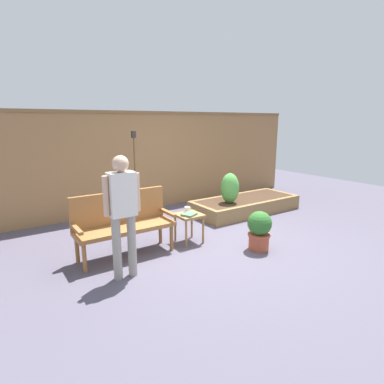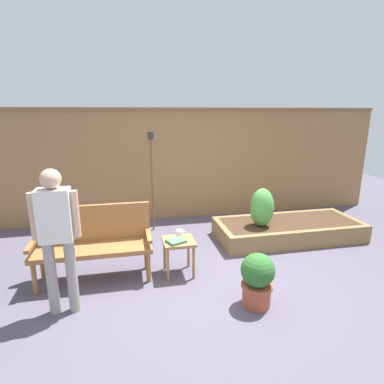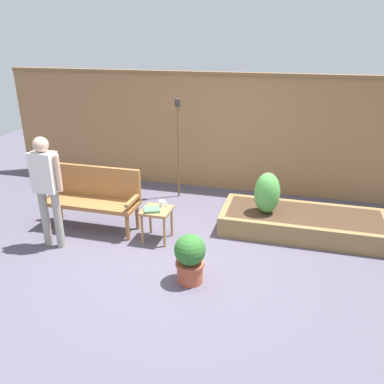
{
  "view_description": "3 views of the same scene",
  "coord_description": "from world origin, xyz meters",
  "px_view_note": "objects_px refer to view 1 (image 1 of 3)",
  "views": [
    {
      "loc": [
        -3.1,
        -3.77,
        1.96
      ],
      "look_at": [
        0.16,
        1.03,
        0.64
      ],
      "focal_mm": 29.53,
      "sensor_mm": 36.0,
      "label": 1
    },
    {
      "loc": [
        -0.99,
        -3.38,
        2.09
      ],
      "look_at": [
        -0.04,
        1.07,
        0.91
      ],
      "focal_mm": 29.15,
      "sensor_mm": 36.0,
      "label": 2
    },
    {
      "loc": [
        1.39,
        -4.32,
        2.73
      ],
      "look_at": [
        0.04,
        0.66,
        0.65
      ],
      "focal_mm": 36.18,
      "sensor_mm": 36.0,
      "label": 3
    }
  ],
  "objects_px": {
    "side_table": "(189,219)",
    "shrub_near_bench": "(230,188)",
    "garden_bench": "(123,219)",
    "potted_boxwood": "(259,229)",
    "person_by_bench": "(122,207)",
    "cup_on_table": "(187,209)",
    "tiki_torch": "(135,160)",
    "book_on_table": "(189,214)"
  },
  "relations": [
    {
      "from": "garden_bench",
      "to": "person_by_bench",
      "type": "distance_m",
      "value": 0.84
    },
    {
      "from": "garden_bench",
      "to": "person_by_bench",
      "type": "bearing_deg",
      "value": -110.99
    },
    {
      "from": "side_table",
      "to": "shrub_near_bench",
      "type": "xyz_separation_m",
      "value": [
        1.46,
        0.69,
        0.21
      ]
    },
    {
      "from": "garden_bench",
      "to": "potted_boxwood",
      "type": "distance_m",
      "value": 2.07
    },
    {
      "from": "book_on_table",
      "to": "potted_boxwood",
      "type": "distance_m",
      "value": 1.12
    },
    {
      "from": "potted_boxwood",
      "to": "tiki_torch",
      "type": "relative_size",
      "value": 0.35
    },
    {
      "from": "garden_bench",
      "to": "side_table",
      "type": "xyz_separation_m",
      "value": [
        1.07,
        -0.15,
        -0.15
      ]
    },
    {
      "from": "book_on_table",
      "to": "tiki_torch",
      "type": "bearing_deg",
      "value": 71.76
    },
    {
      "from": "cup_on_table",
      "to": "shrub_near_bench",
      "type": "height_order",
      "value": "shrub_near_bench"
    },
    {
      "from": "book_on_table",
      "to": "shrub_near_bench",
      "type": "bearing_deg",
      "value": 3.92
    },
    {
      "from": "side_table",
      "to": "cup_on_table",
      "type": "height_order",
      "value": "cup_on_table"
    },
    {
      "from": "side_table",
      "to": "shrub_near_bench",
      "type": "bearing_deg",
      "value": 25.37
    },
    {
      "from": "potted_boxwood",
      "to": "tiki_torch",
      "type": "bearing_deg",
      "value": 109.81
    },
    {
      "from": "shrub_near_bench",
      "to": "book_on_table",
      "type": "bearing_deg",
      "value": -153.21
    },
    {
      "from": "person_by_bench",
      "to": "side_table",
      "type": "bearing_deg",
      "value": 21.93
    },
    {
      "from": "book_on_table",
      "to": "person_by_bench",
      "type": "distance_m",
      "value": 1.44
    },
    {
      "from": "cup_on_table",
      "to": "potted_boxwood",
      "type": "bearing_deg",
      "value": -55.2
    },
    {
      "from": "side_table",
      "to": "book_on_table",
      "type": "xyz_separation_m",
      "value": [
        -0.04,
        -0.07,
        0.1
      ]
    },
    {
      "from": "person_by_bench",
      "to": "potted_boxwood",
      "type": "bearing_deg",
      "value": -9.01
    },
    {
      "from": "potted_boxwood",
      "to": "cup_on_table",
      "type": "bearing_deg",
      "value": 124.8
    },
    {
      "from": "side_table",
      "to": "person_by_bench",
      "type": "xyz_separation_m",
      "value": [
        -1.33,
        -0.54,
        0.54
      ]
    },
    {
      "from": "shrub_near_bench",
      "to": "potted_boxwood",
      "type": "bearing_deg",
      "value": -115.47
    },
    {
      "from": "potted_boxwood",
      "to": "shrub_near_bench",
      "type": "distance_m",
      "value": 1.75
    },
    {
      "from": "potted_boxwood",
      "to": "garden_bench",
      "type": "bearing_deg",
      "value": 150.42
    },
    {
      "from": "shrub_near_bench",
      "to": "person_by_bench",
      "type": "relative_size",
      "value": 0.4
    },
    {
      "from": "side_table",
      "to": "book_on_table",
      "type": "height_order",
      "value": "book_on_table"
    },
    {
      "from": "garden_bench",
      "to": "shrub_near_bench",
      "type": "relative_size",
      "value": 2.32
    },
    {
      "from": "garden_bench",
      "to": "cup_on_table",
      "type": "distance_m",
      "value": 1.11
    },
    {
      "from": "garden_bench",
      "to": "book_on_table",
      "type": "height_order",
      "value": "garden_bench"
    },
    {
      "from": "shrub_near_bench",
      "to": "person_by_bench",
      "type": "bearing_deg",
      "value": -156.25
    },
    {
      "from": "garden_bench",
      "to": "cup_on_table",
      "type": "xyz_separation_m",
      "value": [
        1.11,
        -0.04,
        -0.02
      ]
    },
    {
      "from": "cup_on_table",
      "to": "shrub_near_bench",
      "type": "bearing_deg",
      "value": 22.08
    },
    {
      "from": "garden_bench",
      "to": "shrub_near_bench",
      "type": "xyz_separation_m",
      "value": [
        2.53,
        0.54,
        0.07
      ]
    },
    {
      "from": "garden_bench",
      "to": "tiki_torch",
      "type": "height_order",
      "value": "tiki_torch"
    },
    {
      "from": "cup_on_table",
      "to": "person_by_bench",
      "type": "relative_size",
      "value": 0.08
    },
    {
      "from": "cup_on_table",
      "to": "potted_boxwood",
      "type": "relative_size",
      "value": 0.21
    },
    {
      "from": "side_table",
      "to": "tiki_torch",
      "type": "xyz_separation_m",
      "value": [
        -0.18,
        1.65,
        0.8
      ]
    },
    {
      "from": "book_on_table",
      "to": "person_by_bench",
      "type": "xyz_separation_m",
      "value": [
        -1.29,
        -0.47,
        0.44
      ]
    },
    {
      "from": "potted_boxwood",
      "to": "person_by_bench",
      "type": "xyz_separation_m",
      "value": [
        -2.05,
        0.33,
        0.6
      ]
    },
    {
      "from": "garden_bench",
      "to": "side_table",
      "type": "height_order",
      "value": "garden_bench"
    },
    {
      "from": "potted_boxwood",
      "to": "shrub_near_bench",
      "type": "xyz_separation_m",
      "value": [
        0.74,
        1.56,
        0.28
      ]
    },
    {
      "from": "cup_on_table",
      "to": "book_on_table",
      "type": "distance_m",
      "value": 0.21
    }
  ]
}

